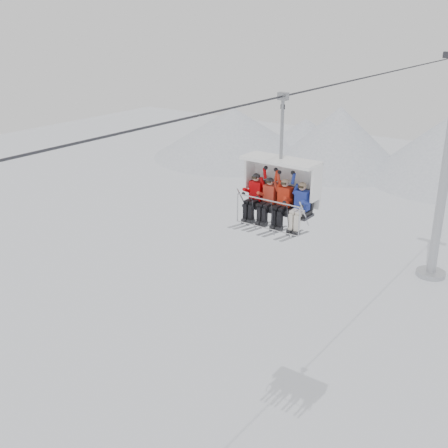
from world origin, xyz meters
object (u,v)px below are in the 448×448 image
Objects in this scene: chairlift_carrier at (282,183)px; skier_far_left at (254,195)px; lift_tower_right at (443,188)px; skier_center_left at (268,199)px; skier_far_right at (300,205)px; skier_center_right at (283,201)px.

chairlift_carrier reaches higher than skier_far_left.
lift_tower_right reaches higher than skier_center_left.
skier_far_left and skier_far_right have the same top height.
skier_center_right is at bearing -89.29° from lift_tower_right.
skier_far_left is 1.04m from skier_center_right.
skier_far_right is at bearing -87.55° from lift_tower_right.
skier_center_right is at bearing 0.00° from skier_far_left.
skier_far_right is (1.12, 0.01, 0.02)m from skier_center_left.
chairlift_carrier is at bearing 159.77° from skier_far_right.
skier_far_left is (-0.80, -0.30, -0.47)m from chairlift_carrier.
chairlift_carrier is 2.36× the size of skier_center_right.
skier_center_left is 0.53m from skier_center_right.
skier_far_right is at bearing 0.00° from skier_far_left.
skier_center_left is at bearing -90.87° from lift_tower_right.
skier_far_left is 1.00× the size of skier_center_left.
chairlift_carrier is at bearing 128.20° from skier_center_right.
skier_far_left reaches higher than skier_center_left.
skier_center_right and skier_far_right have the same top height.
lift_tower_right is at bearing 90.71° from skier_center_right.
lift_tower_right is at bearing 92.45° from skier_far_right.
skier_center_right is at bearing 180.00° from skier_far_right.
skier_center_left is 1.12m from skier_far_right.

